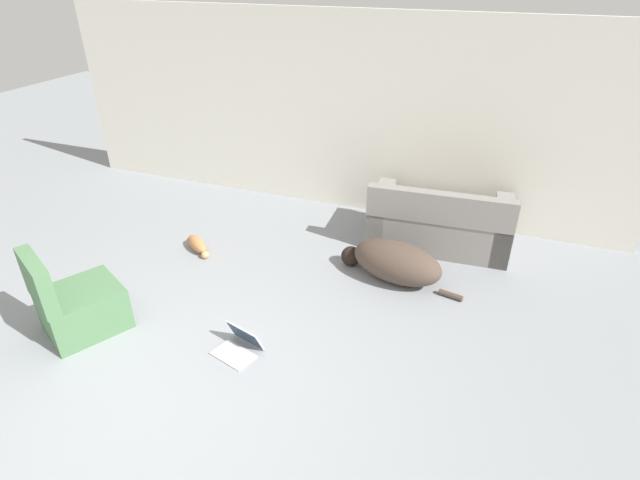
{
  "coord_description": "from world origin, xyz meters",
  "views": [
    {
      "loc": [
        2.14,
        -2.04,
        3.02
      ],
      "look_at": [
        0.64,
        1.91,
        0.61
      ],
      "focal_mm": 28.0,
      "sensor_mm": 36.0,
      "label": 1
    }
  ],
  "objects": [
    {
      "name": "wall_back",
      "position": [
        0.0,
        3.95,
        1.25
      ],
      "size": [
        7.61,
        0.06,
        2.51
      ],
      "color": "silver",
      "rests_on": "ground_plane"
    },
    {
      "name": "side_chair",
      "position": [
        -1.21,
        0.57,
        0.28
      ],
      "size": [
        0.83,
        0.87,
        0.86
      ],
      "rotation": [
        0.0,
        0.0,
        2.66
      ],
      "color": "#4C754C",
      "rests_on": "ground_plane"
    },
    {
      "name": "ground_plane",
      "position": [
        0.0,
        0.0,
        0.0
      ],
      "size": [
        20.0,
        20.0,
        0.0
      ],
      "primitive_type": "plane",
      "color": "gray"
    },
    {
      "name": "laptop_open",
      "position": [
        0.3,
        0.83,
        0.07
      ],
      "size": [
        0.43,
        0.41,
        0.23
      ],
      "rotation": [
        0.0,
        0.0,
        -0.28
      ],
      "color": "#B7B7BC",
      "rests_on": "ground_plane"
    },
    {
      "name": "cat",
      "position": [
        -0.99,
        2.17,
        0.08
      ],
      "size": [
        0.51,
        0.38,
        0.16
      ],
      "rotation": [
        0.0,
        0.0,
        5.68
      ],
      "color": "#BC7A47",
      "rests_on": "ground_plane"
    },
    {
      "name": "dog",
      "position": [
        1.3,
        2.41,
        0.21
      ],
      "size": [
        1.4,
        0.69,
        0.44
      ],
      "rotation": [
        0.0,
        0.0,
        2.94
      ],
      "color": "#4C3D33",
      "rests_on": "ground_plane"
    },
    {
      "name": "couch",
      "position": [
        1.61,
        3.32,
        0.28
      ],
      "size": [
        1.65,
        0.91,
        0.8
      ],
      "rotation": [
        0.0,
        0.0,
        3.2
      ],
      "color": "gray",
      "rests_on": "ground_plane"
    }
  ]
}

